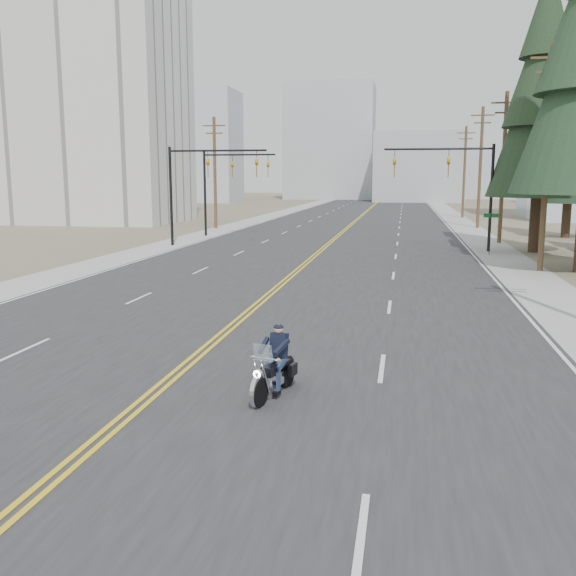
% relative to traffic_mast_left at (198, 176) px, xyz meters
% --- Properties ---
extents(ground_plane, '(400.00, 400.00, 0.00)m').
position_rel_traffic_mast_left_xyz_m(ground_plane, '(8.98, -32.00, -4.94)').
color(ground_plane, '#776D56').
rests_on(ground_plane, ground).
extents(road, '(20.00, 200.00, 0.01)m').
position_rel_traffic_mast_left_xyz_m(road, '(8.98, 38.00, -4.93)').
color(road, '#303033').
rests_on(road, ground).
extents(sidewalk_left, '(3.00, 200.00, 0.01)m').
position_rel_traffic_mast_left_xyz_m(sidewalk_left, '(-2.52, 38.00, -4.93)').
color(sidewalk_left, '#A5A5A0').
rests_on(sidewalk_left, ground).
extents(sidewalk_right, '(3.00, 200.00, 0.01)m').
position_rel_traffic_mast_left_xyz_m(sidewalk_right, '(20.48, 38.00, -4.93)').
color(sidewalk_right, '#A5A5A0').
rests_on(sidewalk_right, ground).
extents(traffic_mast_left, '(7.10, 0.26, 7.00)m').
position_rel_traffic_mast_left_xyz_m(traffic_mast_left, '(0.00, 0.00, 0.00)').
color(traffic_mast_left, black).
rests_on(traffic_mast_left, ground).
extents(traffic_mast_right, '(7.10, 0.26, 7.00)m').
position_rel_traffic_mast_left_xyz_m(traffic_mast_right, '(17.95, 0.00, 0.00)').
color(traffic_mast_right, black).
rests_on(traffic_mast_right, ground).
extents(traffic_mast_far, '(6.10, 0.26, 7.00)m').
position_rel_traffic_mast_left_xyz_m(traffic_mast_far, '(-0.33, 8.00, -0.06)').
color(traffic_mast_far, black).
rests_on(traffic_mast_far, ground).
extents(street_sign, '(0.90, 0.06, 2.62)m').
position_rel_traffic_mast_left_xyz_m(street_sign, '(19.78, -2.00, -3.13)').
color(street_sign, black).
rests_on(street_sign, ground).
extents(utility_pole_b, '(2.20, 0.30, 11.50)m').
position_rel_traffic_mast_left_xyz_m(utility_pole_b, '(21.48, -9.00, 1.05)').
color(utility_pole_b, brown).
rests_on(utility_pole_b, ground).
extents(utility_pole_c, '(2.20, 0.30, 11.00)m').
position_rel_traffic_mast_left_xyz_m(utility_pole_c, '(21.48, 6.00, 0.79)').
color(utility_pole_c, brown).
rests_on(utility_pole_c, ground).
extents(utility_pole_d, '(2.20, 0.30, 11.50)m').
position_rel_traffic_mast_left_xyz_m(utility_pole_d, '(21.48, 21.00, 1.05)').
color(utility_pole_d, brown).
rests_on(utility_pole_d, ground).
extents(utility_pole_e, '(2.20, 0.30, 11.00)m').
position_rel_traffic_mast_left_xyz_m(utility_pole_e, '(21.48, 38.00, 0.79)').
color(utility_pole_e, brown).
rests_on(utility_pole_e, ground).
extents(utility_pole_left, '(2.20, 0.30, 10.50)m').
position_rel_traffic_mast_left_xyz_m(utility_pole_left, '(-3.52, 16.00, 0.54)').
color(utility_pole_left, brown).
rests_on(utility_pole_left, ground).
extents(apartment_block, '(18.00, 14.00, 30.00)m').
position_rel_traffic_mast_left_xyz_m(apartment_block, '(-19.02, 23.00, 10.06)').
color(apartment_block, silver).
rests_on(apartment_block, ground).
extents(haze_bldg_a, '(14.00, 12.00, 22.00)m').
position_rel_traffic_mast_left_xyz_m(haze_bldg_a, '(-26.02, 83.00, 6.06)').
color(haze_bldg_a, '#B7BCC6').
rests_on(haze_bldg_a, ground).
extents(haze_bldg_b, '(18.00, 14.00, 14.00)m').
position_rel_traffic_mast_left_xyz_m(haze_bldg_b, '(16.98, 93.00, 2.06)').
color(haze_bldg_b, '#ADB2B7').
rests_on(haze_bldg_b, ground).
extents(haze_bldg_d, '(20.00, 15.00, 26.00)m').
position_rel_traffic_mast_left_xyz_m(haze_bldg_d, '(-3.02, 108.00, 8.06)').
color(haze_bldg_d, '#ADB2B7').
rests_on(haze_bldg_d, ground).
extents(haze_bldg_e, '(14.00, 14.00, 12.00)m').
position_rel_traffic_mast_left_xyz_m(haze_bldg_e, '(33.98, 118.00, 1.06)').
color(haze_bldg_e, '#B7BCC6').
rests_on(haze_bldg_e, ground).
extents(haze_bldg_f, '(12.00, 12.00, 16.00)m').
position_rel_traffic_mast_left_xyz_m(haze_bldg_f, '(-41.02, 98.00, 3.06)').
color(haze_bldg_f, '#ADB2B7').
rests_on(haze_bldg_f, ground).
extents(motorcyclist, '(1.32, 2.20, 1.60)m').
position_rel_traffic_mast_left_xyz_m(motorcyclist, '(11.68, -30.56, -4.14)').
color(motorcyclist, black).
rests_on(motorcyclist, ground).
extents(conifer_tall, '(6.49, 6.49, 18.04)m').
position_rel_traffic_mast_left_xyz_m(conifer_tall, '(22.85, 0.29, 5.42)').
color(conifer_tall, '#382619').
rests_on(conifer_tall, ground).
extents(conifer_far, '(5.29, 5.29, 14.17)m').
position_rel_traffic_mast_left_xyz_m(conifer_far, '(27.46, 11.77, 3.19)').
color(conifer_far, '#382619').
rests_on(conifer_far, ground).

